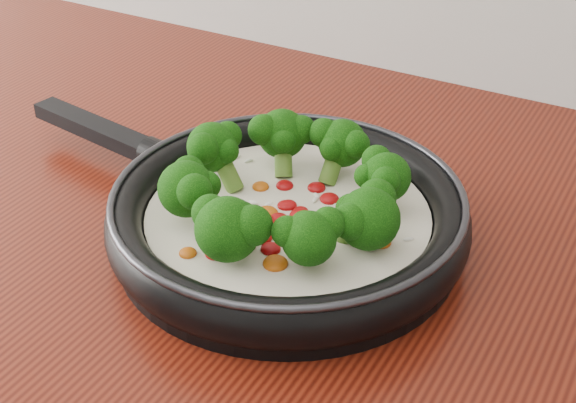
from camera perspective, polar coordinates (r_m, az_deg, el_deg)
The scene contains 1 object.
skillet at distance 0.80m, azimuth -0.21°, elevation -0.73°, with size 0.58×0.41×0.10m.
Camera 1 is at (0.34, 0.46, 1.38)m, focal length 50.98 mm.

